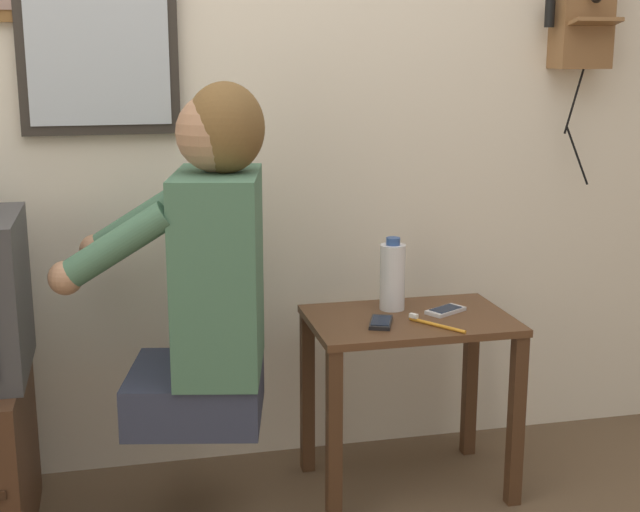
% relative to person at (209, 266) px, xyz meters
% --- Properties ---
extents(wall_back, '(6.80, 0.05, 2.55)m').
position_rel_person_xyz_m(wall_back, '(0.14, 0.42, 0.53)').
color(wall_back, silver).
rests_on(wall_back, ground_plane).
extents(side_table, '(0.60, 0.40, 0.54)m').
position_rel_person_xyz_m(side_table, '(0.59, 0.07, -0.32)').
color(side_table, '#51331E').
rests_on(side_table, ground_plane).
extents(person, '(0.59, 0.48, 0.92)m').
position_rel_person_xyz_m(person, '(0.00, 0.00, 0.00)').
color(person, '#2D3347').
rests_on(person, ground_plane).
extents(wall_phone_antique, '(0.22, 0.19, 0.80)m').
position_rel_person_xyz_m(wall_phone_antique, '(1.24, 0.34, 0.70)').
color(wall_phone_antique, brown).
extents(wall_mirror, '(0.45, 0.04, 0.58)m').
position_rel_person_xyz_m(wall_mirror, '(-0.26, 0.38, 0.61)').
color(wall_mirror, '#2D2823').
extents(cell_phone_held, '(0.10, 0.14, 0.01)m').
position_rel_person_xyz_m(cell_phone_held, '(0.49, 0.02, -0.20)').
color(cell_phone_held, black).
rests_on(cell_phone_held, side_table).
extents(cell_phone_spare, '(0.14, 0.11, 0.01)m').
position_rel_person_xyz_m(cell_phone_spare, '(0.71, 0.09, -0.20)').
color(cell_phone_spare, silver).
rests_on(cell_phone_spare, side_table).
extents(water_bottle, '(0.08, 0.08, 0.22)m').
position_rel_person_xyz_m(water_bottle, '(0.57, 0.16, -0.10)').
color(water_bottle, silver).
rests_on(water_bottle, side_table).
extents(toothbrush, '(0.12, 0.16, 0.02)m').
position_rel_person_xyz_m(toothbrush, '(0.63, -0.03, -0.20)').
color(toothbrush, orange).
rests_on(toothbrush, side_table).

